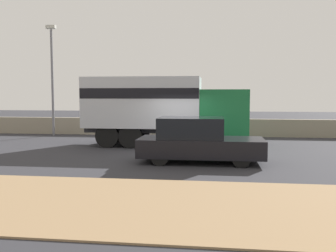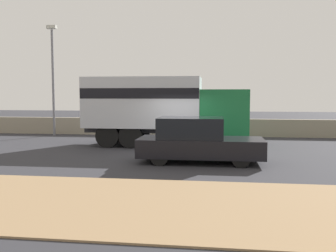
{
  "view_description": "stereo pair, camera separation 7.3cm",
  "coord_description": "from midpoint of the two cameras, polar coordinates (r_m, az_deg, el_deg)",
  "views": [
    {
      "loc": [
        1.59,
        -14.78,
        2.47
      ],
      "look_at": [
        -0.41,
        0.8,
        1.14
      ],
      "focal_mm": 40.0,
      "sensor_mm": 36.0,
      "label": 1
    },
    {
      "loc": [
        1.67,
        -14.77,
        2.47
      ],
      "look_at": [
        -0.41,
        0.8,
        1.14
      ],
      "focal_mm": 40.0,
      "sensor_mm": 36.0,
      "label": 2
    }
  ],
  "objects": [
    {
      "name": "car_hatchback",
      "position": [
        13.59,
        4.65,
        -2.25
      ],
      "size": [
        4.48,
        1.84,
        1.64
      ],
      "color": "black",
      "rests_on": "ground_plane"
    },
    {
      "name": "stone_wall_backdrop",
      "position": [
        22.35,
        3.39,
        -0.17
      ],
      "size": [
        60.0,
        0.35,
        1.03
      ],
      "color": "gray",
      "rests_on": "ground_plane"
    },
    {
      "name": "box_truck",
      "position": [
        17.89,
        -0.98,
        3.12
      ],
      "size": [
        7.69,
        2.37,
        3.27
      ],
      "color": "#196B38",
      "rests_on": "ground_plane"
    },
    {
      "name": "ground_plane",
      "position": [
        15.07,
        1.29,
        -4.58
      ],
      "size": [
        80.0,
        80.0,
        0.0
      ],
      "primitive_type": "plane",
      "color": "#2D2D33"
    },
    {
      "name": "dirt_shoulder_foreground",
      "position": [
        8.61,
        -3.71,
        -11.69
      ],
      "size": [
        60.0,
        4.56,
        0.04
      ],
      "color": "#937551",
      "rests_on": "ground_plane"
    },
    {
      "name": "street_lamp",
      "position": [
        23.44,
        -17.06,
        7.9
      ],
      "size": [
        0.56,
        0.28,
        6.52
      ],
      "color": "slate",
      "rests_on": "ground_plane"
    }
  ]
}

